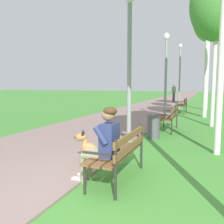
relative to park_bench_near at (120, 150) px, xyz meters
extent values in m
plane|color=#478E38|center=(-0.40, -0.78, -0.51)|extent=(120.00, 120.00, 0.00)
cube|color=gray|center=(-2.43, 23.22, -0.49)|extent=(3.81, 60.00, 0.04)
cube|color=brown|center=(-0.27, 0.00, -0.06)|extent=(0.14, 1.50, 0.04)
cube|color=brown|center=(-0.10, 0.00, -0.06)|extent=(0.14, 1.50, 0.04)
cube|color=brown|center=(0.08, 0.00, -0.06)|extent=(0.14, 1.50, 0.04)
cube|color=brown|center=(0.18, 0.00, 0.08)|extent=(0.04, 1.50, 0.11)
cube|color=brown|center=(0.18, 0.00, 0.26)|extent=(0.04, 1.50, 0.11)
cylinder|color=#2D2B28|center=(-0.30, 0.69, -0.29)|extent=(0.04, 0.04, 0.45)
cylinder|color=#2D2B28|center=(0.18, 0.69, -0.09)|extent=(0.04, 0.04, 0.85)
cube|color=#2D2B28|center=(-0.10, 0.69, 0.12)|extent=(0.45, 0.04, 0.03)
cylinder|color=#2D2B28|center=(-0.30, -0.69, -0.29)|extent=(0.04, 0.04, 0.45)
cylinder|color=#2D2B28|center=(0.18, -0.69, -0.09)|extent=(0.04, 0.04, 0.85)
cube|color=#2D2B28|center=(-0.10, -0.69, 0.12)|extent=(0.45, 0.04, 0.03)
cube|color=brown|center=(-0.17, 4.73, -0.06)|extent=(0.14, 1.50, 0.04)
cube|color=brown|center=(0.00, 4.73, -0.06)|extent=(0.14, 1.50, 0.04)
cube|color=brown|center=(0.18, 4.73, -0.06)|extent=(0.14, 1.50, 0.04)
cube|color=brown|center=(0.28, 4.73, 0.08)|extent=(0.04, 1.50, 0.11)
cube|color=brown|center=(0.28, 4.73, 0.26)|extent=(0.04, 1.50, 0.11)
cylinder|color=#2D2B28|center=(-0.20, 5.42, -0.29)|extent=(0.04, 0.04, 0.45)
cylinder|color=#2D2B28|center=(0.28, 5.42, -0.09)|extent=(0.04, 0.04, 0.85)
cube|color=#2D2B28|center=(0.00, 5.42, 0.12)|extent=(0.45, 0.04, 0.03)
cylinder|color=#2D2B28|center=(-0.20, 4.04, -0.29)|extent=(0.04, 0.04, 0.45)
cylinder|color=#2D2B28|center=(0.28, 4.04, -0.09)|extent=(0.04, 0.04, 0.85)
cube|color=#2D2B28|center=(0.00, 4.04, 0.12)|extent=(0.45, 0.04, 0.03)
cube|color=brown|center=(-0.30, 10.37, -0.06)|extent=(0.14, 1.50, 0.04)
cube|color=brown|center=(-0.12, 10.37, -0.06)|extent=(0.14, 1.50, 0.04)
cube|color=brown|center=(0.05, 10.37, -0.06)|extent=(0.14, 1.50, 0.04)
cube|color=brown|center=(0.16, 10.37, 0.08)|extent=(0.04, 1.50, 0.11)
cube|color=brown|center=(0.16, 10.37, 0.26)|extent=(0.04, 1.50, 0.11)
cylinder|color=#2D2B28|center=(-0.32, 11.06, -0.29)|extent=(0.04, 0.04, 0.45)
cylinder|color=#2D2B28|center=(0.16, 11.06, -0.09)|extent=(0.04, 0.04, 0.85)
cube|color=#2D2B28|center=(-0.12, 11.06, 0.12)|extent=(0.45, 0.04, 0.03)
cylinder|color=#2D2B28|center=(-0.32, 9.68, -0.29)|extent=(0.04, 0.04, 0.45)
cylinder|color=#2D2B28|center=(0.16, 9.68, -0.09)|extent=(0.04, 0.04, 0.85)
cube|color=#2D2B28|center=(-0.12, 9.68, 0.12)|extent=(0.45, 0.04, 0.03)
cylinder|color=gray|center=(-0.31, -0.13, -0.04)|extent=(0.42, 0.14, 0.14)
cylinder|color=gray|center=(-0.52, -0.13, -0.28)|extent=(0.11, 0.11, 0.47)
cube|color=silver|center=(-0.60, -0.13, -0.48)|extent=(0.24, 0.09, 0.07)
cylinder|color=gray|center=(-0.31, -0.33, -0.04)|extent=(0.42, 0.14, 0.14)
cylinder|color=gray|center=(-0.52, -0.33, -0.28)|extent=(0.11, 0.11, 0.47)
cube|color=silver|center=(-0.60, -0.33, -0.48)|extent=(0.24, 0.09, 0.07)
cube|color=navy|center=(-0.10, -0.23, 0.22)|extent=(0.22, 0.36, 0.52)
cylinder|color=navy|center=(-0.16, -0.03, 0.32)|extent=(0.25, 0.09, 0.30)
cylinder|color=navy|center=(-0.16, -0.43, 0.32)|extent=(0.25, 0.09, 0.30)
sphere|color=#A37556|center=(-0.12, -0.23, 0.62)|extent=(0.21, 0.21, 0.21)
ellipsoid|color=#472D19|center=(-0.09, -0.23, 0.67)|extent=(0.22, 0.23, 0.14)
ellipsoid|color=#B27F47|center=(-0.66, 0.54, -0.35)|extent=(0.42, 0.37, 0.32)
ellipsoid|color=#B27F47|center=(-0.80, 0.50, -0.23)|extent=(0.54, 0.35, 0.48)
ellipsoid|color=black|center=(-0.75, 0.51, -0.19)|extent=(0.39, 0.28, 0.27)
cylinder|color=#B27F47|center=(-0.94, 0.52, -0.32)|extent=(0.06, 0.06, 0.38)
cylinder|color=#B27F47|center=(-0.91, 0.40, -0.32)|extent=(0.06, 0.06, 0.38)
cylinder|color=#B27F47|center=(-0.91, 0.47, -0.08)|extent=(0.15, 0.19, 0.19)
ellipsoid|color=#B27F47|center=(-0.98, 0.44, 0.05)|extent=(0.25, 0.20, 0.16)
cone|color=black|center=(-1.08, 0.41, 0.04)|extent=(0.12, 0.11, 0.09)
cone|color=black|center=(-0.96, 0.50, 0.15)|extent=(0.06, 0.06, 0.09)
cone|color=black|center=(-0.93, 0.41, 0.15)|extent=(0.06, 0.06, 0.09)
cylinder|color=#B27F47|center=(-0.47, 0.60, -0.49)|extent=(0.28, 0.12, 0.04)
cylinder|color=gray|center=(-0.55, 2.17, -0.36)|extent=(0.20, 0.20, 0.30)
cylinder|color=gray|center=(-0.55, 2.17, 1.29)|extent=(0.11, 0.11, 3.60)
cylinder|color=gray|center=(-0.43, 7.02, -0.36)|extent=(0.20, 0.20, 0.30)
cylinder|color=gray|center=(-0.43, 7.02, 1.25)|extent=(0.11, 0.11, 3.53)
ellipsoid|color=silver|center=(-0.43, 7.02, 3.14)|extent=(0.24, 0.24, 0.32)
cylinder|color=gray|center=(-0.49, 13.05, -0.36)|extent=(0.20, 0.20, 0.30)
cylinder|color=gray|center=(-0.49, 13.05, 1.50)|extent=(0.11, 0.11, 4.03)
ellipsoid|color=silver|center=(-0.49, 13.05, 3.64)|extent=(0.24, 0.24, 0.32)
cylinder|color=silver|center=(1.55, 2.24, 1.64)|extent=(0.14, 0.14, 4.31)
cylinder|color=silver|center=(1.49, 6.23, 1.35)|extent=(0.15, 0.15, 3.72)
ellipsoid|color=#4C933D|center=(1.49, 6.23, 4.01)|extent=(1.95, 2.03, 2.67)
cylinder|color=silver|center=(1.19, 9.01, 1.83)|extent=(0.20, 0.20, 4.68)
ellipsoid|color=#4C933D|center=(1.19, 9.01, 4.89)|extent=(1.44, 1.27, 2.39)
cylinder|color=silver|center=(1.21, 12.75, 1.88)|extent=(0.20, 0.20, 4.78)
ellipsoid|color=#66A847|center=(1.21, 12.75, 5.05)|extent=(1.95, 1.83, 2.60)
cylinder|color=#515156|center=(-0.15, 3.34, -0.16)|extent=(0.36, 0.36, 0.70)
cylinder|color=#383842|center=(-1.60, 18.88, -0.07)|extent=(0.22, 0.22, 0.88)
cube|color=#6B7F5B|center=(-1.60, 18.88, 0.65)|extent=(0.32, 0.20, 0.56)
sphere|color=beige|center=(-1.60, 18.88, 1.04)|extent=(0.20, 0.20, 0.20)
camera|label=1|loc=(1.31, -3.64, 1.07)|focal=38.41mm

